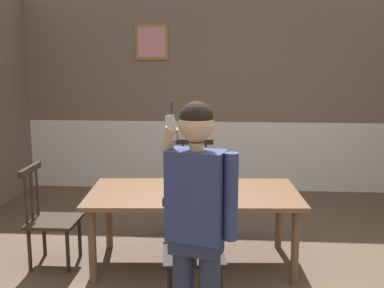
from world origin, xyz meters
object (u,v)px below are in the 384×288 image
(chair_by_doorway, at_px, (194,254))
(chair_at_table_head, at_px, (50,218))
(chair_near_window, at_px, (194,190))
(person_figure, at_px, (197,216))
(dining_table, at_px, (194,199))

(chair_by_doorway, relative_size, chair_at_table_head, 1.02)
(chair_near_window, height_order, person_figure, person_figure)
(dining_table, bearing_deg, chair_by_doorway, -85.87)
(chair_by_doorway, bearing_deg, chair_at_table_head, 143.43)
(chair_at_table_head, xyz_separation_m, person_figure, (1.50, -1.36, 0.52))
(chair_at_table_head, bearing_deg, chair_by_doorway, 60.61)
(chair_near_window, relative_size, chair_by_doorway, 1.06)
(dining_table, relative_size, person_figure, 1.19)
(person_figure, bearing_deg, chair_by_doorway, -67.95)
(dining_table, bearing_deg, person_figure, -85.02)
(chair_near_window, xyz_separation_m, person_figure, (0.19, -2.35, 0.49))
(person_figure, bearing_deg, chair_at_table_head, -26.40)
(chair_by_doorway, xyz_separation_m, person_figure, (0.06, -0.56, 0.50))
(chair_near_window, height_order, chair_by_doorway, chair_near_window)
(chair_near_window, height_order, chair_at_table_head, chair_near_window)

